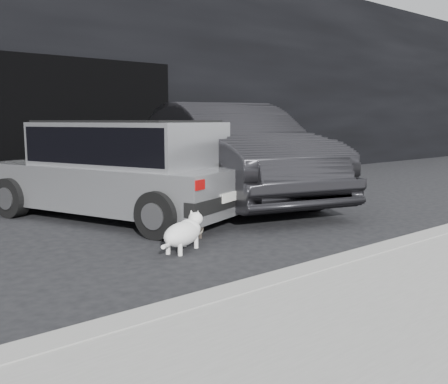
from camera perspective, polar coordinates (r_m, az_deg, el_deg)
ground at (r=6.40m, az=-9.17°, el=-4.55°), size 80.00×80.00×0.00m
building_facade at (r=12.17m, az=-20.10°, el=12.91°), size 34.00×4.00×5.00m
garage_opening at (r=10.26m, az=-15.94°, el=7.34°), size 4.00×0.10×2.60m
curb at (r=5.18m, az=15.95°, el=-7.14°), size 18.00×0.25×0.12m
silver_hatchback at (r=7.32m, az=-11.48°, el=3.05°), size 2.90×4.15×1.40m
second_car at (r=8.72m, az=0.43°, el=4.61°), size 3.11×5.47×1.71m
cat_siamese at (r=6.05m, az=-3.54°, el=-4.11°), size 0.40×0.69×0.25m
cat_white at (r=5.44m, az=-4.57°, el=-4.60°), size 0.80×0.52×0.41m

